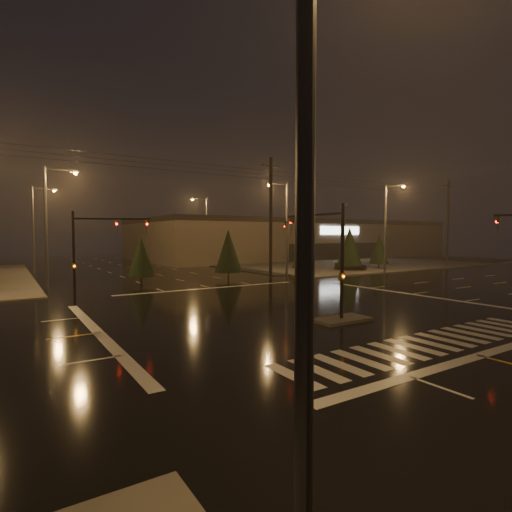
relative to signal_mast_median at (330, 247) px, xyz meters
name	(u,v)px	position (x,y,z in m)	size (l,w,h in m)	color
ground	(293,309)	(0.00, 3.07, -3.75)	(140.00, 140.00, 0.00)	black
sidewalk_ne	(326,262)	(30.00, 33.07, -3.69)	(36.00, 36.00, 0.12)	#4A4842
median_island	(341,319)	(0.00, -0.93, -3.68)	(3.00, 1.60, 0.15)	#4A4842
crosswalk	(430,343)	(0.00, -5.93, -3.75)	(15.00, 2.60, 0.01)	beige
stop_bar_near	(479,356)	(0.00, -7.93, -3.75)	(16.00, 0.50, 0.01)	beige
stop_bar_far	(212,288)	(0.00, 14.07, -3.75)	(16.00, 0.50, 0.01)	beige
parking_lot	(357,261)	(35.00, 31.07, -3.71)	(50.00, 24.00, 0.08)	black
retail_building	(291,238)	(35.00, 49.06, 0.09)	(60.20, 28.30, 7.20)	brown
signal_mast_median	(330,247)	(0.00, 0.00, 0.00)	(0.25, 4.59, 6.00)	black
signal_mast_ne	(307,242)	(9.50, 13.21, 0.04)	(4.84, 1.86, 6.00)	black
signal_mast_nw	(90,244)	(-9.50, 13.21, 0.04)	(4.84, 1.86, 6.00)	black
streetlight_0	(326,118)	(-11.18, -11.93, 2.05)	(2.77, 0.32, 10.00)	#38383A
streetlight_1	(50,218)	(-11.18, 21.07, 2.05)	(2.77, 0.32, 10.00)	#38383A
streetlight_2	(36,223)	(-11.18, 37.07, 2.05)	(2.77, 0.32, 10.00)	#38383A
streetlight_3	(284,222)	(11.18, 19.07, 2.05)	(2.77, 0.32, 10.00)	#38383A
streetlight_4	(205,226)	(11.18, 39.07, 2.05)	(2.77, 0.32, 10.00)	#38383A
streetlight_6	(388,222)	(22.00, 14.26, 2.05)	(0.32, 2.77, 10.00)	#38383A
utility_pole_1	(271,218)	(8.00, 17.07, 2.38)	(2.20, 0.32, 12.00)	black
utility_pole_2	(448,223)	(38.00, 17.07, 2.38)	(2.20, 0.32, 12.00)	black
conifer_0	(302,252)	(14.11, 19.73, -1.31)	(2.24, 2.24, 4.20)	black
conifer_1	(350,246)	(21.09, 19.16, -0.71)	(3.00, 3.00, 5.38)	black
conifer_2	(379,249)	(26.50, 19.24, -1.11)	(2.48, 2.48, 4.58)	black
conifer_3	(141,256)	(-4.13, 19.84, -1.26)	(2.29, 2.29, 4.28)	black
conifer_4	(228,251)	(4.40, 19.24, -0.91)	(2.74, 2.74, 4.98)	black
car_parked	(351,265)	(21.67, 19.50, -3.09)	(1.57, 3.90, 1.33)	black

